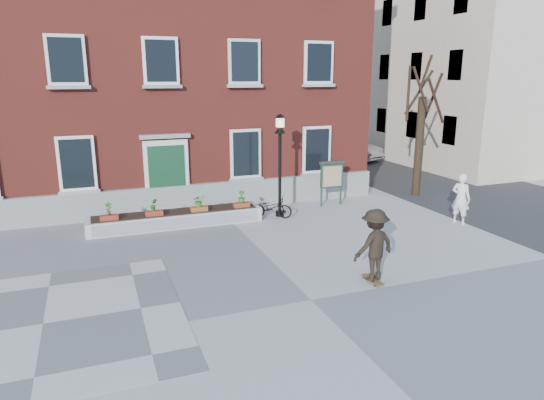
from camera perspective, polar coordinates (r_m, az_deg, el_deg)
name	(u,v)px	position (r m, az deg, el deg)	size (l,w,h in m)	color
ground	(311,300)	(12.03, 4.60, -11.64)	(100.00, 100.00, 0.00)	#9E9EA1
checker_patch	(43,324)	(12.04, -25.35, -13.05)	(6.00, 6.00, 0.01)	slate
bicycle	(271,207)	(18.43, -0.08, -0.88)	(0.55, 1.57, 0.82)	black
parked_car	(348,148)	(31.87, 8.93, 6.07)	(1.58, 4.54, 1.50)	#BABCBF
bystander	(461,199)	(18.90, 21.33, 0.15)	(0.69, 0.45, 1.88)	white
brick_building	(144,53)	(23.89, -14.82, 16.42)	(18.40, 10.85, 12.60)	maroon
planter_assembly	(177,218)	(17.84, -11.15, -2.04)	(6.20, 1.12, 1.15)	silver
bare_tree	(420,134)	(22.56, 17.02, 7.47)	(1.83, 1.83, 6.16)	#312315
side_street	(425,50)	(37.27, 17.58, 16.46)	(15.20, 36.00, 14.50)	#38383B
lamp_post	(280,151)	(18.26, 0.94, 5.80)	(0.40, 0.40, 3.93)	black
notice_board	(332,176)	(20.21, 7.04, 2.85)	(1.10, 0.16, 1.87)	#1B3625
skateboarder	(374,245)	(12.86, 11.94, -5.20)	(1.34, 0.92, 1.99)	brown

